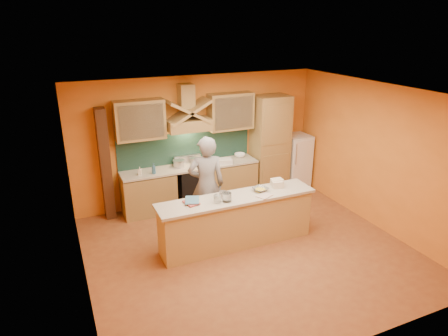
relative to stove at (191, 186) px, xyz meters
name	(u,v)px	position (x,y,z in m)	size (l,w,h in m)	color
floor	(249,250)	(0.30, -2.20, -0.45)	(5.50, 5.00, 0.01)	#92592D
ceiling	(253,94)	(0.30, -2.20, 2.35)	(5.50, 5.00, 0.01)	white
wall_back	(198,139)	(0.30, 0.30, 0.95)	(5.50, 0.02, 2.80)	orange
wall_front	(352,252)	(0.30, -4.70, 0.95)	(5.50, 0.02, 2.80)	orange
wall_left	(77,207)	(-2.45, -2.20, 0.95)	(0.02, 5.00, 2.80)	orange
wall_right	(377,156)	(3.05, -2.20, 0.95)	(0.02, 5.00, 2.80)	orange
base_cabinet_left	(149,194)	(-0.95, 0.00, -0.02)	(1.10, 0.60, 0.86)	#A2814A
base_cabinet_right	(230,180)	(0.95, 0.00, -0.02)	(1.10, 0.60, 0.86)	#A2814A
counter_top	(191,167)	(0.00, 0.00, 0.45)	(3.00, 0.62, 0.04)	#B9B09D
stove	(191,186)	(0.00, 0.00, 0.00)	(0.60, 0.58, 0.90)	black
backsplash	(186,148)	(0.00, 0.28, 0.80)	(3.00, 0.03, 0.70)	#18342D
range_hood	(189,125)	(0.00, 0.05, 1.37)	(0.92, 0.50, 0.24)	#A2814A
hood_chimney	(186,96)	(0.00, 0.15, 1.95)	(0.30, 0.30, 0.50)	#A2814A
upper_cabinet_left	(140,120)	(-1.00, 0.12, 1.55)	(1.00, 0.35, 0.80)	#A2814A
upper_cabinet_right	(231,111)	(1.00, 0.12, 1.55)	(1.00, 0.35, 0.80)	#A2814A
pantry_column	(270,145)	(1.95, 0.00, 0.70)	(0.80, 0.60, 2.30)	#A2814A
fridge	(296,161)	(2.70, 0.00, 0.20)	(0.58, 0.60, 1.30)	white
trim_column_left	(105,165)	(-1.75, 0.15, 0.70)	(0.20, 0.30, 2.30)	#472816
island_body	(237,222)	(0.20, -1.90, -0.01)	(2.80, 0.55, 0.88)	tan
island_top	(237,198)	(0.20, -1.90, 0.47)	(2.90, 0.62, 0.05)	#B9B09D
person	(206,185)	(-0.11, -1.21, 0.50)	(0.69, 0.46, 1.90)	gray
pot_large	(179,164)	(-0.25, 0.05, 0.53)	(0.23, 0.23, 0.15)	silver
pot_small	(195,162)	(0.11, 0.04, 0.52)	(0.18, 0.18, 0.15)	#B9B9C0
soap_bottle_a	(140,171)	(-1.12, -0.08, 0.55)	(0.08, 0.08, 0.17)	silver
soap_bottle_b	(154,169)	(-0.84, -0.14, 0.58)	(0.09, 0.09, 0.23)	#316287
bowl_back	(240,155)	(1.24, 0.12, 0.51)	(0.25, 0.25, 0.08)	white
dish_rack	(225,161)	(0.75, -0.16, 0.52)	(0.29, 0.23, 0.10)	white
book_lower	(186,204)	(-0.73, -1.86, 0.51)	(0.21, 0.28, 0.03)	#B44240
book_upper	(185,200)	(-0.71, -1.75, 0.53)	(0.24, 0.33, 0.02)	teal
jar_large	(227,197)	(-0.04, -2.00, 0.57)	(0.16, 0.16, 0.16)	white
jar_small	(217,199)	(-0.21, -1.98, 0.56)	(0.12, 0.12, 0.13)	silver
kitchen_scale	(223,195)	(-0.04, -1.83, 0.54)	(0.11, 0.11, 0.09)	white
mixing_bowl	(260,189)	(0.70, -1.85, 0.53)	(0.27, 0.27, 0.07)	white
cloth	(264,196)	(0.65, -2.08, 0.50)	(0.27, 0.20, 0.02)	beige
grocery_bag_a	(277,182)	(1.10, -1.75, 0.56)	(0.21, 0.16, 0.13)	beige
grocery_bag_b	(277,184)	(1.07, -1.82, 0.56)	(0.20, 0.16, 0.12)	beige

